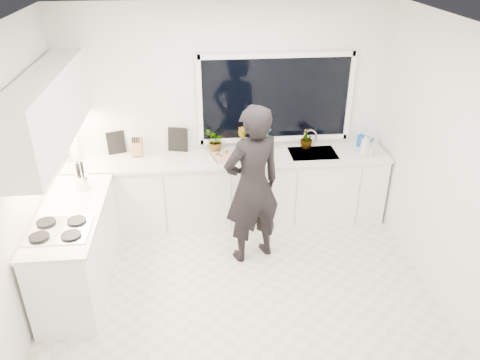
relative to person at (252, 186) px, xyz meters
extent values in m
cube|color=beige|center=(-0.19, -0.67, -0.93)|extent=(4.00, 3.50, 0.02)
cube|color=white|center=(-0.19, 1.09, 0.43)|extent=(4.00, 0.02, 2.70)
cube|color=white|center=(-2.20, -0.67, 0.43)|extent=(0.02, 3.50, 2.70)
cube|color=white|center=(1.82, -0.67, 0.43)|extent=(0.02, 3.50, 2.70)
cube|color=white|center=(-0.19, -0.67, 1.79)|extent=(4.00, 3.50, 0.02)
cube|color=black|center=(0.41, 1.05, 0.63)|extent=(1.80, 0.02, 1.00)
cube|color=white|center=(-0.19, 0.78, -0.48)|extent=(3.92, 0.58, 0.88)
cube|color=white|center=(-1.86, -0.32, -0.48)|extent=(0.58, 1.60, 0.88)
cube|color=silver|center=(-0.19, 0.77, -0.02)|extent=(3.94, 0.62, 0.04)
cube|color=silver|center=(-1.86, -0.32, -0.02)|extent=(0.62, 1.60, 0.04)
cube|color=white|center=(-1.98, 0.03, 0.93)|extent=(0.34, 2.10, 0.70)
cube|color=silver|center=(0.86, 0.78, -0.05)|extent=(0.58, 0.42, 0.14)
cylinder|color=silver|center=(0.86, 0.98, 0.11)|extent=(0.03, 0.03, 0.22)
cube|color=black|center=(-1.88, -0.67, 0.01)|extent=(0.56, 0.48, 0.03)
imported|color=black|center=(0.00, 0.00, 0.00)|extent=(0.79, 0.66, 1.85)
cube|color=silver|center=(-0.18, 0.75, 0.01)|extent=(0.50, 0.42, 0.03)
cube|color=#B22317|center=(-0.18, 0.75, 0.03)|extent=(0.45, 0.37, 0.01)
cylinder|color=blue|center=(1.53, 0.94, 0.06)|extent=(0.17, 0.17, 0.13)
cylinder|color=white|center=(-2.04, 0.88, 0.13)|extent=(0.12, 0.12, 0.26)
cube|color=#A16B4A|center=(-1.31, 0.92, 0.11)|extent=(0.14, 0.11, 0.22)
cylinder|color=silver|center=(-1.82, 0.13, 0.08)|extent=(0.17, 0.17, 0.16)
cube|color=black|center=(-1.57, 1.02, 0.14)|extent=(0.22, 0.08, 0.28)
cube|color=black|center=(-0.81, 1.02, 0.15)|extent=(0.25, 0.08, 0.30)
imported|color=#26662D|center=(-0.35, 0.94, 0.14)|extent=(0.29, 0.31, 0.28)
imported|color=#26662D|center=(0.01, 0.94, 0.15)|extent=(0.19, 0.16, 0.31)
imported|color=#26662D|center=(0.26, 0.94, 0.16)|extent=(0.18, 0.13, 0.33)
imported|color=#26662D|center=(0.80, 0.94, 0.13)|extent=(0.22, 0.22, 0.28)
imported|color=#D8BF66|center=(1.45, 0.63, 0.15)|extent=(0.15, 0.14, 0.30)
imported|color=#D8BF66|center=(1.51, 0.63, 0.08)|extent=(0.09, 0.09, 0.17)
camera|label=1|loc=(-0.56, -4.40, 2.45)|focal=35.00mm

